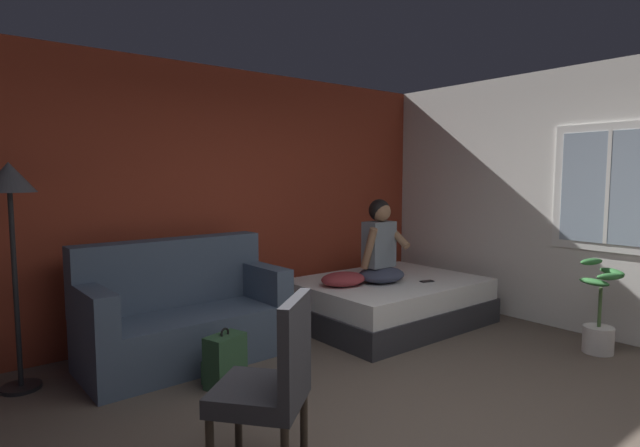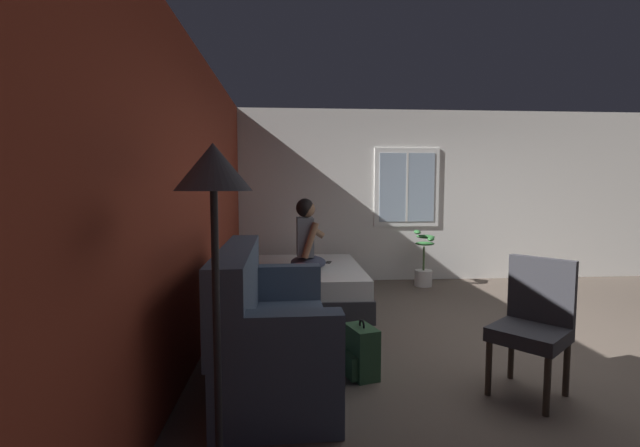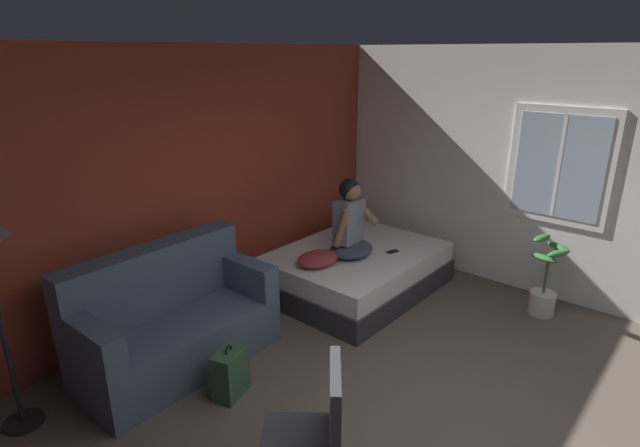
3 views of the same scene
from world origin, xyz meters
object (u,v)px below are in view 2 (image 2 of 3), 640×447
at_px(bed, 304,285).
at_px(backpack, 360,353).
at_px(floor_lamp, 214,202).
at_px(side_chair, 533,321).
at_px(couch, 267,331).
at_px(person_seated, 307,240).
at_px(throw_pillow, 300,270).
at_px(cell_phone, 328,262).
at_px(potted_plant, 424,266).

height_order(bed, backpack, bed).
height_order(bed, floor_lamp, floor_lamp).
bearing_deg(backpack, bed, 9.71).
bearing_deg(bed, side_chair, -148.13).
relative_size(couch, floor_lamp, 1.01).
bearing_deg(backpack, side_chair, -106.12).
distance_m(bed, side_chair, 2.99).
bearing_deg(person_seated, throw_pillow, 167.09).
bearing_deg(couch, backpack, -88.78).
bearing_deg(couch, cell_phone, -15.92).
xyz_separation_m(bed, couch, (-2.20, 0.36, 0.16)).
distance_m(side_chair, backpack, 1.29).
bearing_deg(bed, couch, 170.79).
height_order(throw_pillow, floor_lamp, floor_lamp).
bearing_deg(backpack, potted_plant, -25.99).
height_order(person_seated, throw_pillow, person_seated).
xyz_separation_m(backpack, potted_plant, (2.99, -1.46, 0.11)).
height_order(side_chair, person_seated, person_seated).
xyz_separation_m(side_chair, throw_pillow, (1.93, 1.64, 0.02)).
bearing_deg(throw_pillow, person_seated, -12.91).
height_order(bed, throw_pillow, throw_pillow).
bearing_deg(potted_plant, bed, 113.85).
xyz_separation_m(backpack, floor_lamp, (-1.23, 0.90, 1.24)).
height_order(backpack, cell_phone, cell_phone).
bearing_deg(cell_phone, couch, -90.50).
xyz_separation_m(bed, side_chair, (-2.53, -1.57, 0.30)).
bearing_deg(side_chair, bed, 31.87).
bearing_deg(backpack, floor_lamp, 143.70).
relative_size(couch, backpack, 3.75).
relative_size(throw_pillow, floor_lamp, 0.28).
bearing_deg(potted_plant, backpack, 154.01).
bearing_deg(bed, backpack, -170.29).
bearing_deg(cell_phone, backpack, -73.68).
xyz_separation_m(backpack, throw_pillow, (1.59, 0.44, 0.36)).
distance_m(couch, person_seated, 2.11).
relative_size(cell_phone, floor_lamp, 0.08).
distance_m(bed, potted_plant, 2.00).
bearing_deg(cell_phone, floor_lamp, -87.93).
distance_m(bed, backpack, 2.21).
xyz_separation_m(side_chair, cell_phone, (2.76, 1.24, -0.05)).
relative_size(backpack, floor_lamp, 0.27).
relative_size(bed, potted_plant, 2.30).
xyz_separation_m(couch, person_seated, (2.03, -0.39, 0.44)).
relative_size(floor_lamp, potted_plant, 2.00).
height_order(couch, person_seated, person_seated).
distance_m(person_seated, floor_lamp, 3.34).
bearing_deg(cell_phone, bed, -130.39).
relative_size(bed, person_seated, 2.23).
relative_size(bed, throw_pillow, 4.07).
relative_size(cell_phone, potted_plant, 0.17).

